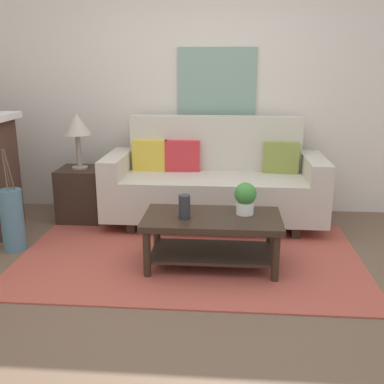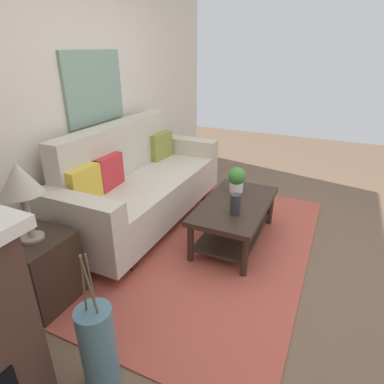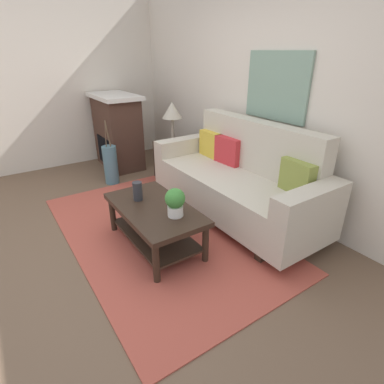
{
  "view_description": "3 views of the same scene",
  "coord_description": "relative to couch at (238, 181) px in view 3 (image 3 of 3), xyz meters",
  "views": [
    {
      "loc": [
        0.32,
        -3.12,
        1.61
      ],
      "look_at": [
        -0.0,
        0.79,
        0.5
      ],
      "focal_mm": 42.99,
      "sensor_mm": 36.0,
      "label": 1
    },
    {
      "loc": [
        -2.51,
        -0.44,
        1.8
      ],
      "look_at": [
        -0.03,
        0.71,
        0.57
      ],
      "focal_mm": 30.27,
      "sensor_mm": 36.0,
      "label": 2
    },
    {
      "loc": [
        2.51,
        -0.77,
        1.77
      ],
      "look_at": [
        0.35,
        0.69,
        0.55
      ],
      "focal_mm": 28.51,
      "sensor_mm": 36.0,
      "label": 3
    }
  ],
  "objects": [
    {
      "name": "ground_plane",
      "position": [
        -0.17,
        -1.43,
        -0.43
      ],
      "size": [
        9.53,
        9.53,
        0.0
      ],
      "primitive_type": "plane",
      "color": "brown"
    },
    {
      "name": "wall_back",
      "position": [
        -0.17,
        0.54,
        0.92
      ],
      "size": [
        5.53,
        0.1,
        2.7
      ],
      "primitive_type": "cube",
      "color": "beige",
      "rests_on": "ground_plane"
    },
    {
      "name": "wall_left",
      "position": [
        -2.99,
        -0.97,
        0.92
      ],
      "size": [
        0.1,
        4.92,
        2.7
      ],
      "primitive_type": "cube",
      "color": "beige",
      "rests_on": "ground_plane"
    },
    {
      "name": "area_rug",
      "position": [
        -0.17,
        -0.93,
        -0.42
      ],
      "size": [
        2.9,
        1.75,
        0.01
      ],
      "primitive_type": "cube",
      "color": "#B24C3D",
      "rests_on": "ground_plane"
    },
    {
      "name": "couch",
      "position": [
        0.0,
        0.0,
        0.0
      ],
      "size": [
        2.18,
        0.84,
        1.08
      ],
      "color": "beige",
      "rests_on": "ground_plane"
    },
    {
      "name": "throw_pillow_mustard",
      "position": [
        -0.68,
        0.13,
        0.25
      ],
      "size": [
        0.36,
        0.13,
        0.32
      ],
      "primitive_type": "cube",
      "rotation": [
        0.0,
        0.0,
        -0.03
      ],
      "color": "gold",
      "rests_on": "couch"
    },
    {
      "name": "throw_pillow_crimson",
      "position": [
        -0.34,
        0.13,
        0.25
      ],
      "size": [
        0.37,
        0.15,
        0.32
      ],
      "primitive_type": "cube",
      "rotation": [
        0.0,
        0.0,
        0.08
      ],
      "color": "red",
      "rests_on": "couch"
    },
    {
      "name": "throw_pillow_olive",
      "position": [
        0.68,
        0.13,
        0.25
      ],
      "size": [
        0.37,
        0.16,
        0.32
      ],
      "primitive_type": "cube",
      "rotation": [
        0.0,
        0.0,
        -0.11
      ],
      "color": "olive",
      "rests_on": "couch"
    },
    {
      "name": "coffee_table",
      "position": [
        0.02,
        -1.07,
        -0.12
      ],
      "size": [
        1.1,
        0.6,
        0.43
      ],
      "color": "#332319",
      "rests_on": "ground_plane"
    },
    {
      "name": "tabletop_vase",
      "position": [
        -0.2,
        -1.13,
        0.09
      ],
      "size": [
        0.09,
        0.09,
        0.19
      ],
      "primitive_type": "cylinder",
      "color": "#2D2D33",
      "rests_on": "coffee_table"
    },
    {
      "name": "potted_plant_tabletop",
      "position": [
        0.28,
        -0.99,
        0.14
      ],
      "size": [
        0.18,
        0.18,
        0.26
      ],
      "color": "white",
      "rests_on": "coffee_table"
    },
    {
      "name": "side_table",
      "position": [
        -1.39,
        -0.02,
        -0.15
      ],
      "size": [
        0.44,
        0.44,
        0.56
      ],
      "primitive_type": "cube",
      "color": "#332319",
      "rests_on": "ground_plane"
    },
    {
      "name": "table_lamp",
      "position": [
        -1.39,
        -0.02,
        0.56
      ],
      "size": [
        0.28,
        0.28,
        0.57
      ],
      "color": "gray",
      "rests_on": "side_table"
    },
    {
      "name": "fireplace",
      "position": [
        -2.39,
        -0.47,
        0.16
      ],
      "size": [
        1.02,
        0.58,
        1.16
      ],
      "color": "#472D23",
      "rests_on": "ground_plane"
    },
    {
      "name": "floor_vase",
      "position": [
        -1.75,
        -0.86,
        -0.16
      ],
      "size": [
        0.2,
        0.2,
        0.55
      ],
      "primitive_type": "cylinder",
      "color": "slate",
      "rests_on": "ground_plane"
    },
    {
      "name": "floor_vase_branch_a",
      "position": [
        -1.73,
        -0.86,
        0.3
      ],
      "size": [
        0.05,
        0.04,
        0.36
      ],
      "primitive_type": "cylinder",
      "rotation": [
        0.08,
        -0.11,
        0.0
      ],
      "color": "brown",
      "rests_on": "floor_vase"
    },
    {
      "name": "floor_vase_branch_b",
      "position": [
        -1.76,
        -0.84,
        0.3
      ],
      "size": [
        0.02,
        0.05,
        0.36
      ],
      "primitive_type": "cylinder",
      "rotation": [
        0.1,
        -0.03,
        0.0
      ],
      "color": "brown",
      "rests_on": "floor_vase"
    },
    {
      "name": "floor_vase_branch_c",
      "position": [
        -1.76,
        -0.88,
        0.3
      ],
      "size": [
        0.04,
        0.04,
        0.36
      ],
      "primitive_type": "cylinder",
      "rotation": [
        -0.08,
        -0.07,
        0.0
      ],
      "color": "brown",
      "rests_on": "floor_vase"
    },
    {
      "name": "framed_painting",
      "position": [
        -0.0,
        0.47,
        0.99
      ],
      "size": [
        0.83,
        0.03,
        0.7
      ],
      "primitive_type": "cube",
      "color": "gray"
    }
  ]
}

